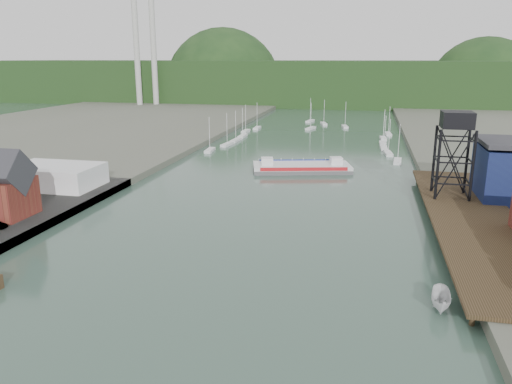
% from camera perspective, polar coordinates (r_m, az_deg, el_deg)
% --- Properties ---
extents(ground, '(600.00, 600.00, 0.00)m').
position_cam_1_polar(ground, '(51.80, -11.47, -17.43)').
color(ground, '#334F43').
rests_on(ground, ground).
extents(east_pier, '(14.00, 70.00, 2.45)m').
position_cam_1_polar(east_pier, '(90.22, 23.60, -2.78)').
color(east_pier, black).
rests_on(east_pier, ground).
extents(white_shed, '(18.00, 12.00, 4.50)m').
position_cam_1_polar(white_shed, '(111.99, -21.98, 1.72)').
color(white_shed, silver).
rests_on(white_shed, west_quay).
extents(lift_tower, '(6.50, 6.50, 16.00)m').
position_cam_1_polar(lift_tower, '(99.62, 21.95, 7.10)').
color(lift_tower, black).
rests_on(lift_tower, east_pier).
extents(marina_sailboats, '(57.71, 92.65, 0.90)m').
position_cam_1_polar(marina_sailboats, '(181.09, 6.50, 6.31)').
color(marina_sailboats, silver).
rests_on(marina_sailboats, ground).
extents(smokestacks, '(11.20, 8.20, 60.00)m').
position_cam_1_polar(smokestacks, '(299.39, -12.53, 15.17)').
color(smokestacks, '#B0AFAA').
rests_on(smokestacks, ground).
extents(distant_hills, '(500.00, 120.00, 80.00)m').
position_cam_1_polar(distant_hills, '(342.13, 8.92, 11.99)').
color(distant_hills, '#183116').
rests_on(distant_hills, ground).
extents(chain_ferry, '(25.82, 15.26, 3.48)m').
position_cam_1_polar(chain_ferry, '(126.29, 5.23, 2.84)').
color(chain_ferry, '#535355').
rests_on(chain_ferry, ground).
extents(motorboat, '(2.74, 5.88, 2.20)m').
position_cam_1_polar(motorboat, '(61.30, 20.41, -11.54)').
color(motorboat, silver).
rests_on(motorboat, ground).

